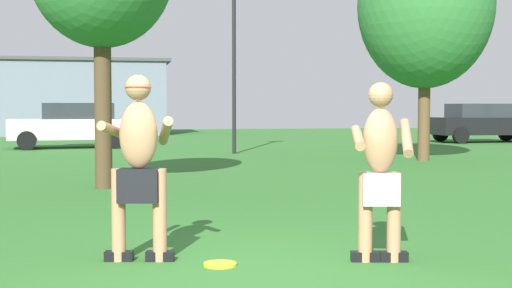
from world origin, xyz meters
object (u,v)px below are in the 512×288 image
object	(u,v)px
lamp_post	(234,37)
car_white_near_post	(73,125)
tree_right_field	(425,6)
car_black_far_end	(483,122)
player_with_cap	(139,158)
frisbee	(220,264)
player_in_gray	(380,168)

from	to	relation	value
lamp_post	car_white_near_post	bearing A→B (deg)	140.39
lamp_post	tree_right_field	size ratio (longest dim) A/B	0.92
car_black_far_end	car_white_near_post	bearing A→B (deg)	-176.98
player_with_cap	frisbee	xyz separation A→B (m)	(0.70, -0.35, -0.94)
car_white_near_post	car_black_far_end	bearing A→B (deg)	3.02
frisbee	tree_right_field	bearing A→B (deg)	57.44
player_with_cap	frisbee	bearing A→B (deg)	-26.49
player_with_cap	player_in_gray	distance (m)	2.22
player_with_cap	player_in_gray	world-z (taller)	player_with_cap
player_in_gray	frisbee	distance (m)	1.70
player_in_gray	car_white_near_post	distance (m)	19.67
car_black_far_end	lamp_post	bearing A→B (deg)	-155.84
player_in_gray	car_white_near_post	size ratio (longest dim) A/B	0.37
car_white_near_post	tree_right_field	distance (m)	12.86
frisbee	lamp_post	size ratio (longest dim) A/B	0.05
player_in_gray	car_black_far_end	bearing A→B (deg)	58.37
player_with_cap	lamp_post	distance (m)	15.24
frisbee	car_black_far_end	size ratio (longest dim) A/B	0.07
tree_right_field	car_white_near_post	bearing A→B (deg)	140.20
player_in_gray	frisbee	xyz separation A→B (m)	(-1.47, 0.12, -0.85)
car_white_near_post	player_in_gray	bearing A→B (deg)	-78.66
car_white_near_post	lamp_post	xyz separation A→B (m)	(5.05, -4.18, 2.76)
frisbee	tree_right_field	world-z (taller)	tree_right_field
player_in_gray	lamp_post	bearing A→B (deg)	85.53
frisbee	car_white_near_post	distance (m)	19.33
frisbee	tree_right_field	size ratio (longest dim) A/B	0.05
lamp_post	player_with_cap	bearing A→B (deg)	-102.89
car_white_near_post	frisbee	bearing A→B (deg)	-82.85
tree_right_field	lamp_post	bearing A→B (deg)	139.98
car_black_far_end	tree_right_field	size ratio (longest dim) A/B	0.68
player_with_cap	frisbee	size ratio (longest dim) A/B	5.78
player_in_gray	frisbee	size ratio (longest dim) A/B	5.50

